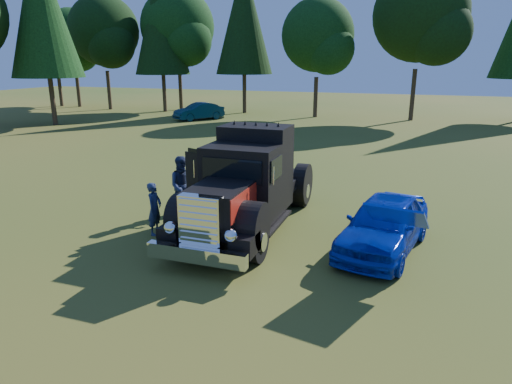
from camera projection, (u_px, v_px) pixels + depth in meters
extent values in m
plane|color=#2B4C16|center=(228.00, 251.00, 12.15)|extent=(120.00, 120.00, 0.00)
cylinder|color=#2D2116|center=(60.00, 86.00, 48.85)|extent=(0.36, 0.36, 4.32)
cone|color=black|center=(53.00, 30.00, 47.27)|extent=(4.80, 4.80, 9.00)
cylinder|color=#2D2116|center=(109.00, 90.00, 45.81)|extent=(0.36, 0.36, 3.78)
sphere|color=black|center=(104.00, 31.00, 44.21)|extent=(6.72, 6.72, 6.72)
sphere|color=black|center=(110.00, 44.00, 43.41)|extent=(4.62, 4.62, 4.62)
cylinder|color=#2D2116|center=(180.00, 90.00, 45.38)|extent=(0.36, 0.36, 3.96)
sphere|color=black|center=(178.00, 26.00, 43.71)|extent=(7.04, 7.04, 7.04)
sphere|color=black|center=(186.00, 40.00, 42.86)|extent=(4.84, 4.84, 4.84)
cylinder|color=#2D2116|center=(244.00, 88.00, 42.61)|extent=(0.36, 0.36, 4.68)
cone|color=black|center=(244.00, 18.00, 40.89)|extent=(5.20, 5.20, 9.75)
cylinder|color=#2D2116|center=(316.00, 97.00, 39.66)|extent=(0.36, 0.36, 3.42)
sphere|color=black|center=(318.00, 35.00, 38.22)|extent=(6.08, 6.08, 6.08)
sphere|color=black|center=(329.00, 49.00, 37.49)|extent=(4.18, 4.18, 4.18)
cylinder|color=#2D2116|center=(413.00, 95.00, 37.48)|extent=(0.36, 0.36, 4.14)
sphere|color=black|center=(420.00, 14.00, 35.74)|extent=(7.36, 7.36, 7.36)
sphere|color=black|center=(438.00, 32.00, 34.86)|extent=(5.06, 5.06, 5.06)
cylinder|color=#2D2116|center=(52.00, 94.00, 34.76)|extent=(0.36, 0.36, 4.68)
cone|color=black|center=(41.00, 8.00, 33.05)|extent=(5.20, 5.20, 9.75)
cylinder|color=#2D2116|center=(78.00, 90.00, 48.25)|extent=(0.36, 0.36, 3.44)
sphere|color=black|center=(73.00, 39.00, 46.80)|extent=(6.11, 6.11, 6.11)
sphere|color=black|center=(78.00, 50.00, 46.06)|extent=(4.20, 4.20, 4.20)
cylinder|color=#2D2116|center=(164.00, 87.00, 43.66)|extent=(0.36, 0.36, 4.60)
cone|color=black|center=(160.00, 21.00, 41.97)|extent=(5.11, 5.11, 9.58)
cylinder|color=black|center=(182.00, 231.00, 12.04)|extent=(0.32, 1.10, 1.10)
cylinder|color=black|center=(257.00, 241.00, 11.38)|extent=(0.32, 1.10, 1.10)
cylinder|color=black|center=(245.00, 185.00, 16.39)|extent=(0.32, 1.10, 1.10)
cylinder|color=black|center=(302.00, 191.00, 15.73)|extent=(0.32, 1.10, 1.10)
cylinder|color=black|center=(254.00, 186.00, 16.29)|extent=(0.32, 1.10, 1.10)
cylinder|color=black|center=(293.00, 190.00, 15.83)|extent=(0.32, 1.10, 1.10)
cube|color=black|center=(252.00, 204.00, 14.05)|extent=(1.60, 6.40, 0.28)
cube|color=white|center=(196.00, 255.00, 10.58)|extent=(2.50, 0.22, 0.36)
cube|color=white|center=(201.00, 223.00, 10.65)|extent=(1.05, 0.30, 1.30)
cube|color=black|center=(219.00, 207.00, 11.59)|extent=(1.35, 1.80, 1.10)
cube|color=#A01C11|center=(194.00, 197.00, 11.75)|extent=(0.02, 1.80, 0.60)
cube|color=#A01C11|center=(244.00, 202.00, 11.31)|extent=(0.02, 1.80, 0.60)
cylinder|color=black|center=(184.00, 217.00, 11.90)|extent=(0.55, 1.24, 1.24)
cylinder|color=black|center=(253.00, 226.00, 11.30)|extent=(0.55, 1.24, 1.24)
sphere|color=white|center=(171.00, 228.00, 10.89)|extent=(0.32, 0.32, 0.32)
sphere|color=white|center=(231.00, 236.00, 10.40)|extent=(0.32, 0.32, 0.32)
cube|color=black|center=(241.00, 183.00, 12.92)|extent=(2.05, 1.30, 2.10)
cube|color=black|center=(232.00, 171.00, 12.18)|extent=(1.70, 0.05, 0.65)
cube|color=black|center=(256.00, 166.00, 14.04)|extent=(2.05, 1.30, 2.50)
cube|color=black|center=(272.00, 178.00, 15.76)|extent=(2.00, 2.00, 0.35)
cube|color=black|center=(199.00, 178.00, 13.86)|extent=(1.05, 0.44, 1.50)
cube|color=maroon|center=(199.00, 182.00, 13.95)|extent=(0.80, 0.31, 0.75)
imported|color=#0724A5|center=(384.00, 224.00, 12.04)|extent=(2.52, 4.52, 1.46)
cube|color=#0724A5|center=(397.00, 216.00, 10.19)|extent=(1.46, 1.16, 0.67)
imported|color=#1B2A3F|center=(155.00, 209.00, 13.13)|extent=(0.41, 0.59, 1.55)
imported|color=#1E2F47|center=(183.00, 186.00, 14.76)|extent=(1.20, 1.14, 1.95)
imported|color=#0B4441|center=(199.00, 111.00, 38.15)|extent=(3.61, 4.33, 1.39)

